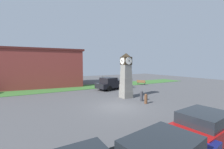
{
  "coord_description": "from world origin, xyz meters",
  "views": [
    {
      "loc": [
        -7.15,
        -11.31,
        3.91
      ],
      "look_at": [
        1.09,
        3.08,
        2.71
      ],
      "focal_mm": 24.0,
      "sensor_mm": 36.0,
      "label": 1
    }
  ],
  "objects": [
    {
      "name": "bollard_mid_row",
      "position": [
        2.92,
        -0.42,
        0.49
      ],
      "size": [
        0.3,
        0.3,
        0.97
      ],
      "color": "brown",
      "rests_on": "ground_plane"
    },
    {
      "name": "bench",
      "position": [
        11.17,
        9.84,
        0.52
      ],
      "size": [
        1.29,
        1.64,
        0.9
      ],
      "color": "brown",
      "rests_on": "ground_plane"
    },
    {
      "name": "bollard_near_tower",
      "position": [
        3.26,
        0.61,
        0.55
      ],
      "size": [
        0.31,
        0.31,
        1.1
      ],
      "color": "#333338",
      "rests_on": "ground_plane"
    },
    {
      "name": "pickup_truck",
      "position": [
        4.35,
        8.43,
        0.93
      ],
      "size": [
        5.81,
        3.19,
        1.85
      ],
      "color": "black",
      "rests_on": "ground_plane"
    },
    {
      "name": "car_by_building",
      "position": [
        0.55,
        -7.32,
        0.8
      ],
      "size": [
        4.3,
        2.34,
        1.56
      ],
      "color": "#A51111",
      "rests_on": "ground_plane"
    },
    {
      "name": "ground_plane",
      "position": [
        0.0,
        0.0,
        0.0
      ],
      "size": [
        67.92,
        67.92,
        0.0
      ],
      "primitive_type": "plane",
      "color": "#4C4C4F"
    },
    {
      "name": "grass_verge_far",
      "position": [
        2.74,
        12.45,
        0.02
      ],
      "size": [
        40.75,
        4.85,
        0.04
      ],
      "primitive_type": "cube",
      "color": "#386B2D",
      "rests_on": "ground_plane"
    },
    {
      "name": "clock_tower",
      "position": [
        2.73,
        2.71,
        2.41
      ],
      "size": [
        1.39,
        1.3,
        5.11
      ],
      "color": "gray",
      "rests_on": "ground_plane"
    },
    {
      "name": "warehouse_blue_far",
      "position": [
        -8.18,
        17.94,
        3.17
      ],
      "size": [
        20.75,
        10.2,
        6.33
      ],
      "color": "maroon",
      "rests_on": "ground_plane"
    },
    {
      "name": "pedestrian_near_bench",
      "position": [
        5.42,
        14.08,
        0.89
      ],
      "size": [
        0.46,
        0.37,
        1.57
      ],
      "color": "#264CA5",
      "rests_on": "ground_plane"
    }
  ]
}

